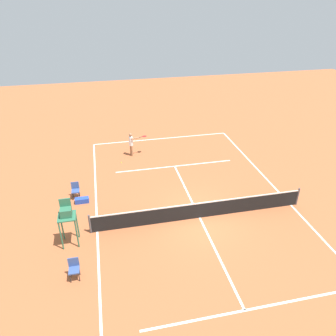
{
  "coord_description": "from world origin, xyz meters",
  "views": [
    {
      "loc": [
        4.52,
        12.91,
        10.61
      ],
      "look_at": [
        0.8,
        -4.2,
        0.8
      ],
      "focal_mm": 34.53,
      "sensor_mm": 36.0,
      "label": 1
    }
  ],
  "objects_px": {
    "courtside_chair_near": "(74,268)",
    "equipment_bag": "(82,200)",
    "player_serving": "(132,142)",
    "umpire_chair": "(67,216)",
    "tennis_ball": "(121,162)",
    "courtside_chair_mid": "(75,189)"
  },
  "relations": [
    {
      "from": "player_serving",
      "to": "equipment_bag",
      "type": "xyz_separation_m",
      "value": [
        3.47,
        5.29,
        -0.88
      ]
    },
    {
      "from": "courtside_chair_near",
      "to": "equipment_bag",
      "type": "distance_m",
      "value": 5.48
    },
    {
      "from": "courtside_chair_near",
      "to": "courtside_chair_mid",
      "type": "xyz_separation_m",
      "value": [
        0.14,
        -6.08,
        0.0
      ]
    },
    {
      "from": "tennis_ball",
      "to": "umpire_chair",
      "type": "height_order",
      "value": "umpire_chair"
    },
    {
      "from": "courtside_chair_near",
      "to": "courtside_chair_mid",
      "type": "height_order",
      "value": "same"
    },
    {
      "from": "tennis_ball",
      "to": "equipment_bag",
      "type": "height_order",
      "value": "equipment_bag"
    },
    {
      "from": "player_serving",
      "to": "tennis_ball",
      "type": "distance_m",
      "value": 1.67
    },
    {
      "from": "player_serving",
      "to": "umpire_chair",
      "type": "xyz_separation_m",
      "value": [
        3.91,
        8.55,
        0.58
      ]
    },
    {
      "from": "umpire_chair",
      "to": "courtside_chair_near",
      "type": "relative_size",
      "value": 2.54
    },
    {
      "from": "tennis_ball",
      "to": "equipment_bag",
      "type": "bearing_deg",
      "value": 58.99
    },
    {
      "from": "tennis_ball",
      "to": "courtside_chair_mid",
      "type": "relative_size",
      "value": 0.07
    },
    {
      "from": "courtside_chair_near",
      "to": "tennis_ball",
      "type": "bearing_deg",
      "value": -105.85
    },
    {
      "from": "umpire_chair",
      "to": "courtside_chair_mid",
      "type": "xyz_separation_m",
      "value": [
        -0.11,
        -3.88,
        -1.07
      ]
    },
    {
      "from": "player_serving",
      "to": "courtside_chair_mid",
      "type": "distance_m",
      "value": 6.04
    },
    {
      "from": "courtside_chair_near",
      "to": "equipment_bag",
      "type": "xyz_separation_m",
      "value": [
        -0.19,
        -5.46,
        -0.38
      ]
    },
    {
      "from": "umpire_chair",
      "to": "courtside_chair_near",
      "type": "xyz_separation_m",
      "value": [
        -0.25,
        2.2,
        -1.07
      ]
    },
    {
      "from": "player_serving",
      "to": "equipment_bag",
      "type": "relative_size",
      "value": 2.27
    },
    {
      "from": "courtside_chair_near",
      "to": "courtside_chair_mid",
      "type": "distance_m",
      "value": 6.08
    },
    {
      "from": "courtside_chair_near",
      "to": "equipment_bag",
      "type": "relative_size",
      "value": 1.25
    },
    {
      "from": "courtside_chair_mid",
      "to": "equipment_bag",
      "type": "relative_size",
      "value": 1.25
    },
    {
      "from": "player_serving",
      "to": "courtside_chair_near",
      "type": "xyz_separation_m",
      "value": [
        3.66,
        10.75,
        -0.49
      ]
    },
    {
      "from": "player_serving",
      "to": "equipment_bag",
      "type": "distance_m",
      "value": 6.38
    }
  ]
}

